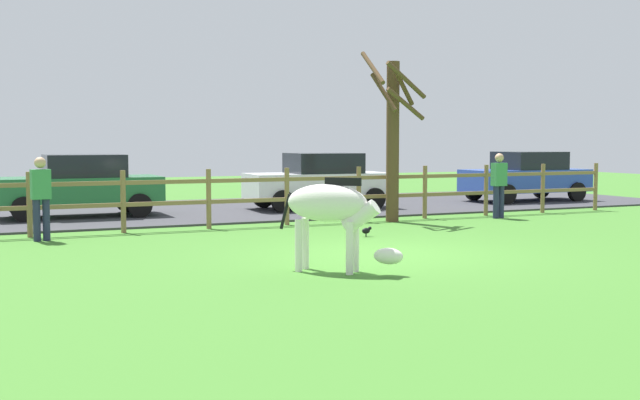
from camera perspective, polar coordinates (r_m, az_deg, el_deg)
The scene contains 11 objects.
ground_plane at distance 13.83m, azimuth 4.52°, elevation -3.85°, with size 60.00×60.00×0.00m, color #3D7528.
parking_asphalt at distance 22.36m, azimuth -7.18°, elevation -0.70°, with size 28.00×7.40×0.05m, color #38383D.
paddock_fence at distance 18.02m, azimuth -5.16°, elevation 0.45°, with size 20.75×0.11×1.33m.
bare_tree at distance 19.09m, azimuth 5.27°, elevation 4.82°, with size 1.24×1.24×4.11m.
zebra at distance 11.74m, azimuth 0.90°, elevation -0.73°, with size 1.51×1.50×1.41m.
crow_on_grass at distance 16.18m, azimuth 3.37°, elevation -2.20°, with size 0.21×0.10×0.20m.
parked_car_green at distance 20.74m, azimuth -16.89°, elevation 1.03°, with size 4.01×1.90×1.56m.
parked_car_white at distance 22.25m, azimuth -0.04°, elevation 1.42°, with size 4.09×2.06×1.56m.
parked_car_blue at distance 25.94m, azimuth 14.62°, elevation 1.69°, with size 4.02×1.91×1.56m.
visitor_left_of_tree at distance 16.31m, azimuth -19.45°, elevation 0.36°, with size 0.38×0.26×1.64m.
visitor_right_of_tree at distance 20.43m, azimuth 12.75°, elevation 1.24°, with size 0.37×0.24×1.64m.
Camera 1 is at (-6.68, -11.95, 1.95)m, focal length 44.46 mm.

